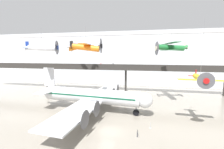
{
  "coord_description": "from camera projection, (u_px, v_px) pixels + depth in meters",
  "views": [
    {
      "loc": [
        5.37,
        -22.75,
        12.58
      ],
      "look_at": [
        -0.69,
        7.36,
        8.52
      ],
      "focal_mm": 24.0,
      "sensor_mm": 36.0,
      "label": 1
    }
  ],
  "objects": [
    {
      "name": "suspended_plane_silver_racer",
      "position": [
        107.0,
        66.0,
        52.45
      ],
      "size": [
        5.31,
        5.88,
        11.04
      ],
      "rotation": [
        0.0,
        0.0,
        0.54
      ],
      "color": "silver"
    },
    {
      "name": "stanchion_barrier",
      "position": [
        150.0,
        126.0,
        25.83
      ],
      "size": [
        0.36,
        0.36,
        1.08
      ],
      "color": "#B2B5BA",
      "rests_on": "ground"
    },
    {
      "name": "mezzanine_walkway",
      "position": [
        126.0,
        69.0,
        49.9
      ],
      "size": [
        110.0,
        3.2,
        9.53
      ],
      "color": "#2D2B28",
      "rests_on": "ground"
    },
    {
      "name": "ground_plane",
      "position": [
        107.0,
        131.0,
        24.8
      ],
      "size": [
        260.0,
        260.0,
        0.0
      ],
      "primitive_type": "plane",
      "color": "gray"
    },
    {
      "name": "suspended_plane_yellow_lowwing",
      "position": [
        200.0,
        78.0,
        25.58
      ],
      "size": [
        7.22,
        5.87,
        11.15
      ],
      "rotation": [
        0.0,
        0.0,
        4.67
      ],
      "color": "yellow"
    },
    {
      "name": "airliner_silver_main",
      "position": [
        90.0,
        96.0,
        33.51
      ],
      "size": [
        27.66,
        31.47,
        9.53
      ],
      "rotation": [
        0.0,
        0.0,
        -0.08
      ],
      "color": "silver",
      "rests_on": "ground"
    },
    {
      "name": "hangar_back_wall",
      "position": [
        129.0,
        59.0,
        61.8
      ],
      "size": [
        140.0,
        3.0,
        22.0
      ],
      "color": "silver",
      "rests_on": "ground"
    },
    {
      "name": "ceiling_truss_beam",
      "position": [
        126.0,
        34.0,
        47.26
      ],
      "size": [
        120.0,
        0.6,
        0.6
      ],
      "color": "silver"
    },
    {
      "name": "suspended_plane_blue_trainer",
      "position": [
        81.0,
        46.0,
        44.59
      ],
      "size": [
        6.55,
        6.49,
        5.14
      ],
      "rotation": [
        0.0,
        0.0,
        3.96
      ],
      "color": "#1E4CAD"
    },
    {
      "name": "suspended_plane_orange_highwing",
      "position": [
        86.0,
        47.0,
        32.63
      ],
      "size": [
        7.43,
        9.08,
        5.77
      ],
      "rotation": [
        0.0,
        0.0,
        0.1
      ],
      "color": "orange"
    },
    {
      "name": "info_sign_pedestal",
      "position": [
        137.0,
        134.0,
        23.08
      ],
      "size": [
        0.18,
        0.78,
        1.24
      ],
      "rotation": [
        0.0,
        0.0,
        -0.05
      ],
      "color": "#4C4C51",
      "rests_on": "ground"
    },
    {
      "name": "suspended_plane_white_twin",
      "position": [
        42.0,
        48.0,
        35.09
      ],
      "size": [
        7.73,
        9.19,
        6.06
      ],
      "rotation": [
        0.0,
        0.0,
        0.28
      ],
      "color": "silver"
    },
    {
      "name": "suspended_plane_green_biplane",
      "position": [
        171.0,
        47.0,
        36.86
      ],
      "size": [
        7.92,
        9.6,
        6.23
      ],
      "rotation": [
        0.0,
        0.0,
        3.33
      ],
      "color": "#1E6B33"
    }
  ]
}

